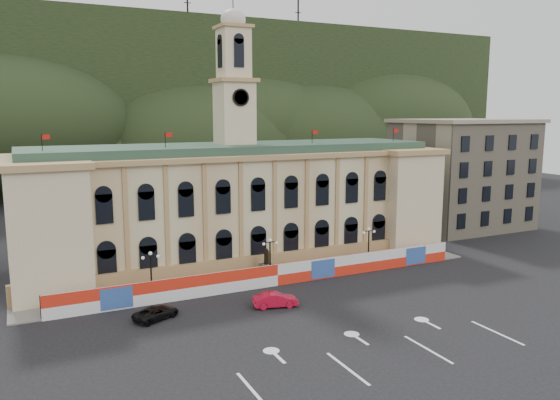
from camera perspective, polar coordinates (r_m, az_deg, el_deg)
name	(u,v)px	position (r m, az deg, el deg)	size (l,w,h in m)	color
ground	(349,332)	(51.36, 7.18, -13.53)	(260.00, 260.00, 0.00)	black
lane_markings	(382,354)	(47.61, 10.58, -15.50)	(26.00, 10.00, 0.02)	white
hill_ridge	(115,113)	(163.67, -16.86, 8.68)	(230.00, 80.00, 64.00)	black
city_hall	(237,202)	(73.07, -4.56, -0.24)	(56.20, 17.60, 37.10)	beige
side_building_right	(462,173)	(99.28, 18.49, 2.66)	(21.00, 17.00, 18.60)	tan
hoarding_fence	(278,275)	(63.34, -0.25, -7.82)	(50.00, 0.44, 2.50)	red
pavement	(267,278)	(65.99, -1.32, -8.18)	(56.00, 5.50, 0.16)	slate
statue	(267,269)	(65.89, -1.41, -7.21)	(1.40, 1.40, 3.72)	#595651
lamp_left	(151,270)	(60.21, -13.33, -7.17)	(1.96, 0.44, 5.15)	black
lamp_center	(270,256)	(64.50, -1.05, -5.82)	(1.96, 0.44, 5.15)	black
lamp_right	(369,243)	(71.33, 9.25, -4.48)	(1.96, 0.44, 5.15)	black
red_sedan	(275,300)	(56.77, -0.49, -10.38)	(4.86, 2.60, 1.52)	red
black_suv	(156,313)	(54.96, -12.80, -11.42)	(5.07, 3.80, 1.28)	black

